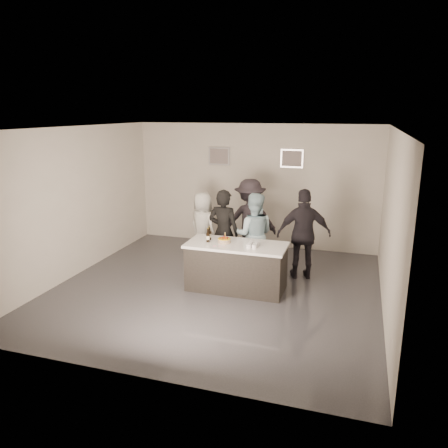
{
  "coord_description": "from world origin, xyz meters",
  "views": [
    {
      "loc": [
        2.47,
        -7.35,
        3.3
      ],
      "look_at": [
        0.0,
        0.5,
        1.15
      ],
      "focal_mm": 35.0,
      "sensor_mm": 36.0,
      "label": 1
    }
  ],
  "objects_px": {
    "cake": "(224,241)",
    "beer_bottle_a": "(209,233)",
    "person_main_blue": "(254,234)",
    "bar_counter": "(236,267)",
    "person_guest_right": "(304,234)",
    "beer_bottle_b": "(208,235)",
    "person_main_black": "(224,232)",
    "person_guest_left": "(203,227)",
    "person_guest_back": "(250,220)"
  },
  "relations": [
    {
      "from": "bar_counter",
      "to": "person_guest_right",
      "type": "height_order",
      "value": "person_guest_right"
    },
    {
      "from": "cake",
      "to": "person_guest_left",
      "type": "xyz_separation_m",
      "value": [
        -0.94,
        1.4,
        -0.16
      ]
    },
    {
      "from": "person_guest_left",
      "to": "person_guest_right",
      "type": "xyz_separation_m",
      "value": [
        2.3,
        -0.42,
        0.13
      ]
    },
    {
      "from": "beer_bottle_a",
      "to": "person_guest_right",
      "type": "height_order",
      "value": "person_guest_right"
    },
    {
      "from": "cake",
      "to": "beer_bottle_b",
      "type": "bearing_deg",
      "value": -170.42
    },
    {
      "from": "bar_counter",
      "to": "person_guest_back",
      "type": "xyz_separation_m",
      "value": [
        -0.18,
        1.71,
        0.48
      ]
    },
    {
      "from": "person_main_blue",
      "to": "cake",
      "type": "bearing_deg",
      "value": 56.86
    },
    {
      "from": "person_guest_right",
      "to": "person_guest_back",
      "type": "bearing_deg",
      "value": -45.46
    },
    {
      "from": "beer_bottle_a",
      "to": "person_guest_back",
      "type": "height_order",
      "value": "person_guest_back"
    },
    {
      "from": "cake",
      "to": "beer_bottle_b",
      "type": "distance_m",
      "value": 0.32
    },
    {
      "from": "person_guest_back",
      "to": "bar_counter",
      "type": "bearing_deg",
      "value": 77.01
    },
    {
      "from": "bar_counter",
      "to": "person_main_blue",
      "type": "bearing_deg",
      "value": 81.96
    },
    {
      "from": "person_main_black",
      "to": "bar_counter",
      "type": "bearing_deg",
      "value": 128.79
    },
    {
      "from": "beer_bottle_a",
      "to": "person_guest_back",
      "type": "bearing_deg",
      "value": 76.52
    },
    {
      "from": "beer_bottle_a",
      "to": "person_guest_left",
      "type": "height_order",
      "value": "person_guest_left"
    },
    {
      "from": "beer_bottle_b",
      "to": "person_guest_back",
      "type": "relative_size",
      "value": 0.14
    },
    {
      "from": "beer_bottle_b",
      "to": "person_guest_back",
      "type": "height_order",
      "value": "person_guest_back"
    },
    {
      "from": "beer_bottle_a",
      "to": "beer_bottle_b",
      "type": "distance_m",
      "value": 0.15
    },
    {
      "from": "bar_counter",
      "to": "person_main_blue",
      "type": "xyz_separation_m",
      "value": [
        0.12,
        0.85,
        0.41
      ]
    },
    {
      "from": "person_main_black",
      "to": "person_guest_back",
      "type": "xyz_separation_m",
      "value": [
        0.3,
        0.99,
        0.04
      ]
    },
    {
      "from": "person_main_black",
      "to": "person_guest_back",
      "type": "bearing_deg",
      "value": -101.49
    },
    {
      "from": "person_main_black",
      "to": "person_guest_right",
      "type": "bearing_deg",
      "value": -165.31
    },
    {
      "from": "person_guest_left",
      "to": "person_guest_back",
      "type": "xyz_separation_m",
      "value": [
        1.0,
        0.3,
        0.15
      ]
    },
    {
      "from": "bar_counter",
      "to": "cake",
      "type": "distance_m",
      "value": 0.54
    },
    {
      "from": "beer_bottle_b",
      "to": "person_guest_left",
      "type": "height_order",
      "value": "person_guest_left"
    },
    {
      "from": "person_main_blue",
      "to": "person_guest_left",
      "type": "xyz_separation_m",
      "value": [
        -1.3,
        0.55,
        -0.08
      ]
    },
    {
      "from": "bar_counter",
      "to": "beer_bottle_a",
      "type": "distance_m",
      "value": 0.82
    },
    {
      "from": "beer_bottle_a",
      "to": "person_guest_back",
      "type": "distance_m",
      "value": 1.66
    },
    {
      "from": "person_guest_left",
      "to": "person_guest_right",
      "type": "distance_m",
      "value": 2.34
    },
    {
      "from": "cake",
      "to": "person_main_blue",
      "type": "xyz_separation_m",
      "value": [
        0.36,
        0.85,
        -0.08
      ]
    },
    {
      "from": "bar_counter",
      "to": "person_main_black",
      "type": "distance_m",
      "value": 0.96
    },
    {
      "from": "person_guest_left",
      "to": "person_guest_right",
      "type": "relative_size",
      "value": 0.85
    },
    {
      "from": "bar_counter",
      "to": "beer_bottle_b",
      "type": "distance_m",
      "value": 0.8
    },
    {
      "from": "person_guest_left",
      "to": "cake",
      "type": "bearing_deg",
      "value": 153.36
    },
    {
      "from": "cake",
      "to": "person_guest_back",
      "type": "height_order",
      "value": "person_guest_back"
    },
    {
      "from": "beer_bottle_b",
      "to": "person_guest_back",
      "type": "bearing_deg",
      "value": 78.27
    },
    {
      "from": "person_main_black",
      "to": "person_guest_back",
      "type": "height_order",
      "value": "person_guest_back"
    },
    {
      "from": "beer_bottle_a",
      "to": "person_guest_right",
      "type": "distance_m",
      "value": 1.9
    },
    {
      "from": "person_guest_back",
      "to": "person_main_black",
      "type": "bearing_deg",
      "value": 54.37
    },
    {
      "from": "beer_bottle_a",
      "to": "person_guest_back",
      "type": "xyz_separation_m",
      "value": [
        0.39,
        1.61,
        -0.1
      ]
    },
    {
      "from": "beer_bottle_b",
      "to": "person_guest_right",
      "type": "distance_m",
      "value": 1.95
    },
    {
      "from": "person_main_blue",
      "to": "person_guest_right",
      "type": "xyz_separation_m",
      "value": [
        0.99,
        0.13,
        0.05
      ]
    },
    {
      "from": "bar_counter",
      "to": "person_guest_right",
      "type": "relative_size",
      "value": 1.02
    },
    {
      "from": "person_main_black",
      "to": "person_main_blue",
      "type": "height_order",
      "value": "person_main_black"
    },
    {
      "from": "beer_bottle_b",
      "to": "person_main_blue",
      "type": "relative_size",
      "value": 0.15
    },
    {
      "from": "cake",
      "to": "beer_bottle_a",
      "type": "relative_size",
      "value": 0.93
    },
    {
      "from": "person_main_blue",
      "to": "person_guest_left",
      "type": "height_order",
      "value": "person_main_blue"
    },
    {
      "from": "cake",
      "to": "person_main_blue",
      "type": "relative_size",
      "value": 0.14
    },
    {
      "from": "beer_bottle_a",
      "to": "person_main_black",
      "type": "relative_size",
      "value": 0.15
    },
    {
      "from": "cake",
      "to": "person_guest_back",
      "type": "xyz_separation_m",
      "value": [
        0.06,
        1.7,
        -0.01
      ]
    }
  ]
}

